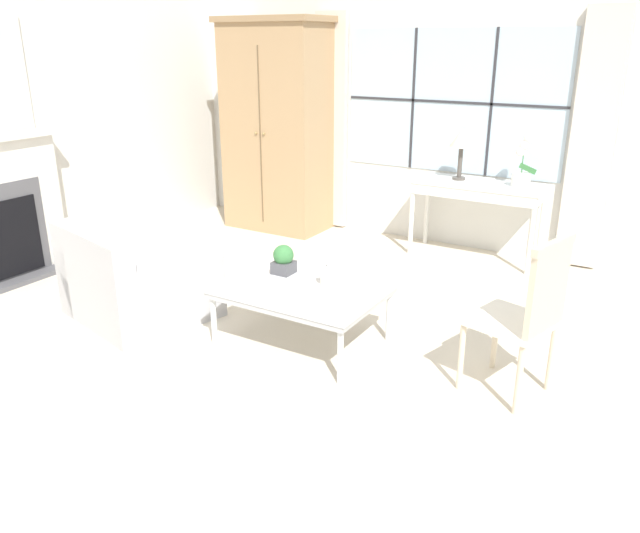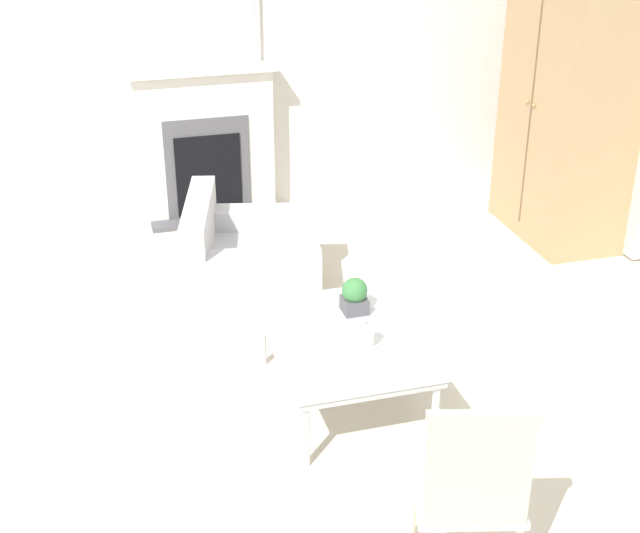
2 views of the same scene
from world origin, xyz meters
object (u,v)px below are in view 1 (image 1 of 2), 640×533
at_px(potted_plant_small, 283,259).
at_px(pillar_candle, 326,277).
at_px(armchair_upholstered, 137,285).
at_px(side_chair_wooden, 528,310).
at_px(coffee_table, 302,291).
at_px(table_lamp, 462,140).
at_px(armoire, 277,126).
at_px(console_table, 478,191).
at_px(potted_orchid, 522,166).

distance_m(potted_plant_small, pillar_candle, 0.40).
bearing_deg(armchair_upholstered, side_chair_wooden, 6.75).
height_order(armchair_upholstered, coffee_table, armchair_upholstered).
bearing_deg(potted_plant_small, table_lamp, 77.83).
distance_m(armoire, potted_plant_small, 2.75).
relative_size(console_table, table_lamp, 2.52).
distance_m(armoire, console_table, 2.29).
height_order(console_table, table_lamp, table_lamp).
bearing_deg(armoire, potted_plant_small, -54.73).
relative_size(table_lamp, potted_orchid, 1.01).
bearing_deg(coffee_table, side_chair_wooden, 3.04).
relative_size(console_table, pillar_candle, 7.88).
height_order(armchair_upholstered, potted_plant_small, armchair_upholstered).
height_order(armoire, console_table, armoire).
relative_size(armchair_upholstered, side_chair_wooden, 1.16).
bearing_deg(potted_orchid, side_chair_wooden, -74.38).
bearing_deg(table_lamp, side_chair_wooden, -62.17).
relative_size(side_chair_wooden, potted_plant_small, 4.70).
bearing_deg(table_lamp, pillar_candle, -92.42).
distance_m(console_table, potted_plant_small, 2.36).
distance_m(console_table, pillar_candle, 2.34).
height_order(console_table, pillar_candle, console_table).
bearing_deg(potted_orchid, armchair_upholstered, -129.03).
bearing_deg(armoire, console_table, 1.65).
xyz_separation_m(table_lamp, side_chair_wooden, (1.23, -2.33, -0.56)).
relative_size(armoire, coffee_table, 2.04).
bearing_deg(armchair_upholstered, potted_plant_small, 19.95).
relative_size(armoire, armchair_upholstered, 1.95).
height_order(potted_orchid, armchair_upholstered, potted_orchid).
height_order(side_chair_wooden, pillar_candle, side_chair_wooden).
height_order(potted_orchid, coffee_table, potted_orchid).
xyz_separation_m(console_table, side_chair_wooden, (1.03, -2.32, -0.10)).
bearing_deg(side_chair_wooden, armchair_upholstered, -173.25).
distance_m(side_chair_wooden, potted_plant_small, 1.72).
distance_m(armchair_upholstered, coffee_table, 1.36).
bearing_deg(armoire, potted_orchid, 1.58).
bearing_deg(armchair_upholstered, console_table, 56.22).
distance_m(potted_orchid, side_chair_wooden, 2.44).
xyz_separation_m(armchair_upholstered, coffee_table, (1.33, 0.25, 0.14)).
bearing_deg(potted_orchid, table_lamp, 179.42).
bearing_deg(side_chair_wooden, potted_orchid, 105.62).
xyz_separation_m(potted_orchid, coffee_table, (-0.83, -2.40, -0.55)).
relative_size(console_table, side_chair_wooden, 1.24).
distance_m(console_table, potted_orchid, 0.47).
distance_m(table_lamp, armchair_upholstered, 3.21).
height_order(side_chair_wooden, potted_plant_small, side_chair_wooden).
distance_m(console_table, table_lamp, 0.50).
height_order(table_lamp, potted_orchid, table_lamp).
height_order(console_table, side_chair_wooden, side_chair_wooden).
bearing_deg(coffee_table, potted_orchid, 71.01).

